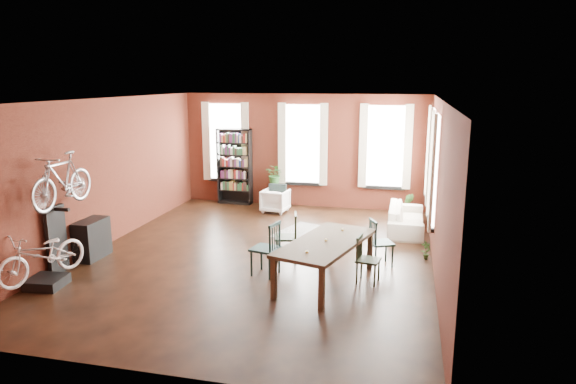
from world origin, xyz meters
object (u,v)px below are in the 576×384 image
(plant_stand, at_px, (274,195))
(bicycle_floor, at_px, (40,233))
(dining_chair_d, at_px, (381,243))
(bike_trainer, at_px, (47,282))
(dining_chair_c, at_px, (368,260))
(dining_chair_b, at_px, (286,237))
(dining_table, at_px, (326,262))
(bookshelf, at_px, (235,167))
(white_armchair, at_px, (275,200))
(cream_sofa, at_px, (406,214))
(dining_chair_a, at_px, (265,248))
(console_table, at_px, (92,239))

(plant_stand, height_order, bicycle_floor, bicycle_floor)
(dining_chair_d, distance_m, bike_trainer, 6.20)
(dining_chair_c, xyz_separation_m, plant_stand, (-3.10, 5.12, -0.11))
(dining_chair_b, height_order, bike_trainer, dining_chair_b)
(dining_table, bearing_deg, bookshelf, 139.61)
(white_armchair, bearing_deg, plant_stand, -65.80)
(bookshelf, height_order, plant_stand, bookshelf)
(bookshelf, bearing_deg, plant_stand, -5.29)
(dining_chair_b, height_order, bicycle_floor, bicycle_floor)
(bike_trainer, bearing_deg, bookshelf, 80.11)
(bookshelf, relative_size, cream_sofa, 1.06)
(bookshelf, bearing_deg, dining_chair_b, -59.40)
(dining_chair_a, relative_size, console_table, 1.27)
(dining_chair_a, relative_size, white_armchair, 1.48)
(dining_chair_b, bearing_deg, console_table, -91.62)
(dining_chair_a, bearing_deg, bookshelf, -142.42)
(bike_trainer, bearing_deg, dining_chair_d, 23.58)
(dining_chair_a, bearing_deg, white_armchair, -154.59)
(plant_stand, bearing_deg, console_table, -116.22)
(dining_chair_a, height_order, bookshelf, bookshelf)
(bookshelf, xyz_separation_m, cream_sofa, (4.95, -1.70, -0.69))
(cream_sofa, height_order, plant_stand, cream_sofa)
(dining_chair_c, distance_m, bookshelf, 6.82)
(dining_chair_a, relative_size, bike_trainer, 1.73)
(dining_chair_c, height_order, plant_stand, dining_chair_c)
(dining_chair_c, xyz_separation_m, bike_trainer, (-5.50, -1.51, -0.34))
(dining_chair_d, xyz_separation_m, console_table, (-5.77, -0.94, -0.06))
(plant_stand, bearing_deg, bookshelf, 174.71)
(bike_trainer, xyz_separation_m, bicycle_floor, (0.01, -0.04, 0.92))
(console_table, height_order, bicycle_floor, bicycle_floor)
(white_armchair, distance_m, bicycle_floor, 6.63)
(cream_sofa, xyz_separation_m, plant_stand, (-3.73, 1.59, -0.08))
(dining_chair_d, bearing_deg, bookshelf, 22.40)
(dining_chair_d, height_order, bookshelf, bookshelf)
(dining_chair_d, bearing_deg, console_table, 75.10)
(white_armchair, relative_size, bike_trainer, 1.17)
(white_armchair, height_order, bike_trainer, white_armchair)
(cream_sofa, bearing_deg, dining_chair_a, 144.72)
(dining_chair_c, bearing_deg, plant_stand, 40.52)
(dining_chair_b, relative_size, dining_chair_d, 1.05)
(dining_chair_a, height_order, dining_chair_d, dining_chair_a)
(dining_chair_b, distance_m, cream_sofa, 3.59)
(dining_chair_c, xyz_separation_m, console_table, (-5.60, 0.03, -0.03))
(dining_table, bearing_deg, dining_chair_a, -170.65)
(dining_table, bearing_deg, plant_stand, 130.09)
(dining_chair_a, bearing_deg, bike_trainer, -54.94)
(dining_chair_d, distance_m, cream_sofa, 2.60)
(dining_chair_d, relative_size, cream_sofa, 0.44)
(dining_chair_c, height_order, bookshelf, bookshelf)
(dining_chair_b, bearing_deg, cream_sofa, 126.35)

